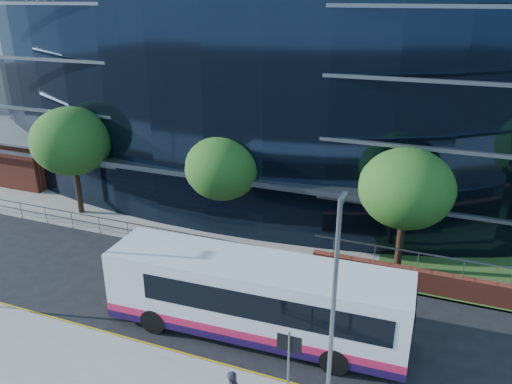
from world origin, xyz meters
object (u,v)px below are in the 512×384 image
at_px(tree_far_c, 406,189).
at_px(tree_far_a, 72,141).
at_px(brick_pavilion, 23,151).
at_px(city_bus, 257,298).
at_px(tree_far_b, 223,168).
at_px(street_sign, 289,352).
at_px(streetlight_east, 333,314).

bearing_deg(tree_far_c, tree_far_a, 180.00).
bearing_deg(tree_far_a, tree_far_c, 0.00).
bearing_deg(brick_pavilion, city_bus, -26.30).
distance_m(tree_far_a, tree_far_b, 10.03).
distance_m(tree_far_a, tree_far_c, 20.00).
bearing_deg(street_sign, tree_far_a, 148.83).
height_order(brick_pavilion, tree_far_c, tree_far_c).
height_order(street_sign, tree_far_a, tree_far_a).
height_order(tree_far_c, streetlight_east, streetlight_east).
height_order(tree_far_a, tree_far_c, tree_far_a).
distance_m(brick_pavilion, tree_far_a, 10.48).
relative_size(tree_far_a, streetlight_east, 0.87).
height_order(tree_far_b, city_bus, tree_far_b).
xyz_separation_m(street_sign, tree_far_a, (-17.50, 10.59, 2.71)).
bearing_deg(city_bus, street_sign, -55.61).
height_order(brick_pavilion, tree_far_b, tree_far_b).
xyz_separation_m(tree_far_a, tree_far_c, (20.00, 0.00, -0.33)).
xyz_separation_m(tree_far_a, city_bus, (15.15, -7.44, -3.08)).
xyz_separation_m(streetlight_east, city_bus, (-3.85, 3.73, -2.66)).
bearing_deg(tree_far_b, brick_pavilion, 168.12).
xyz_separation_m(brick_pavilion, tree_far_c, (29.00, -4.50, 2.60)).
bearing_deg(street_sign, city_bus, 126.76).
bearing_deg(street_sign, streetlight_east, -21.36).
height_order(brick_pavilion, city_bus, brick_pavilion).
bearing_deg(streetlight_east, tree_far_c, 84.89).
distance_m(street_sign, streetlight_east, 2.80).
bearing_deg(tree_far_c, tree_far_b, 177.14).
distance_m(brick_pavilion, street_sign, 30.49).
distance_m(brick_pavilion, tree_far_b, 19.55).
height_order(street_sign, tree_far_c, tree_far_c).
bearing_deg(city_bus, brick_pavilion, 151.32).
bearing_deg(brick_pavilion, tree_far_a, -26.55).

